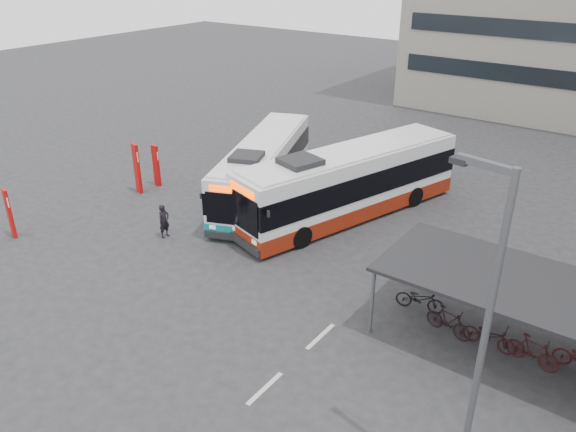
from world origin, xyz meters
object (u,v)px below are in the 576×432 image
Objects in this scene: bus_main at (349,183)px; bus_teal at (264,169)px; lamp_post at (483,321)px; pedestrian at (164,221)px.

bus_main is 1.12× the size of bus_teal.
bus_teal is 18.12m from lamp_post.
bus_teal is 7.00× the size of pedestrian.
pedestrian is (-5.43, -6.73, -0.86)m from bus_main.
lamp_post is (15.07, -4.46, 3.84)m from pedestrian.
lamp_post is (9.64, -11.19, 2.98)m from bus_main.
pedestrian is at bearing -118.75° from bus_teal.
bus_main is at bearing -15.17° from bus_teal.
bus_teal is 6.25m from pedestrian.
pedestrian is 0.19× the size of lamp_post.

